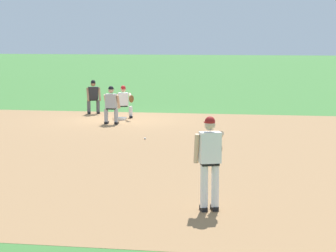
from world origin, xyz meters
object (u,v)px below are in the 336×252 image
at_px(first_baseman, 124,100).
at_px(umpire, 93,95).
at_px(baserunner, 111,103).
at_px(pitcher, 210,157).
at_px(baseball, 145,139).
at_px(first_base_bag, 121,119).

bearing_deg(first_baseman, umpire, 51.98).
bearing_deg(baserunner, first_baseman, -3.19).
bearing_deg(umpire, first_baseman, -128.02).
bearing_deg(pitcher, baseball, 19.51).
height_order(first_base_bag, umpire, umpire).
height_order(pitcher, baserunner, pitcher).
relative_size(first_baseman, baserunner, 0.92).
distance_m(baserunner, umpire, 3.41).
xyz_separation_m(first_base_bag, baseball, (-4.69, -1.91, -0.01)).
bearing_deg(first_baseman, first_base_bag, 176.97).
bearing_deg(baseball, umpire, 28.74).
bearing_deg(baseball, first_baseman, 20.09).
bearing_deg(baseball, baserunner, 30.20).
height_order(first_base_bag, first_baseman, first_baseman).
relative_size(first_base_bag, baseball, 5.14).
bearing_deg(baserunner, pitcher, -157.17).
height_order(baseball, baserunner, baserunner).
distance_m(first_base_bag, baseball, 5.07).
bearing_deg(first_base_bag, umpire, 42.91).
height_order(pitcher, umpire, pitcher).
relative_size(baseball, baserunner, 0.05).
xyz_separation_m(first_baseman, umpire, (1.29, 1.65, 0.06)).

